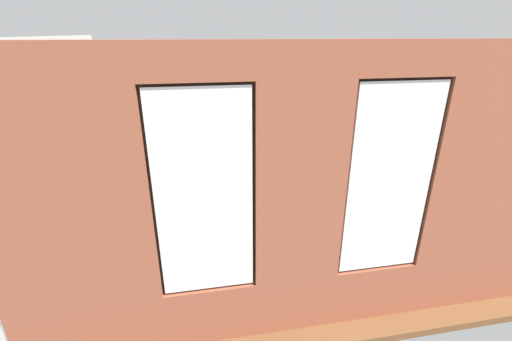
{
  "coord_description": "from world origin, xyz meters",
  "views": [
    {
      "loc": [
        1.02,
        5.74,
        3.29
      ],
      "look_at": [
        0.02,
        0.4,
        1.09
      ],
      "focal_mm": 24.0,
      "sensor_mm": 36.0,
      "label": 1
    }
  ],
  "objects_px": {
    "remote_black": "(247,189)",
    "potted_plant_corner_far_left": "(455,242)",
    "potted_plant_foreground_right": "(132,150)",
    "potted_plant_corner_near_left": "(337,146)",
    "table_plant_small": "(266,181)",
    "remote_silver": "(236,188)",
    "potted_plant_between_couches": "(323,240)",
    "potted_plant_mid_room_small": "(274,175)",
    "tv_flatscreen": "(92,191)",
    "potted_plant_by_left_couch": "(328,165)",
    "potted_plant_beside_window_right": "(83,272)",
    "couch_left": "(372,192)",
    "coffee_table": "(247,192)",
    "couch_by_window": "(226,274)",
    "media_console": "(99,223)",
    "remote_gray": "(253,191)",
    "cup_ceramic": "(224,192)",
    "potted_plant_near_tv": "(119,236)"
  },
  "relations": [
    {
      "from": "potted_plant_by_left_couch",
      "to": "potted_plant_beside_window_right",
      "type": "relative_size",
      "value": 0.45
    },
    {
      "from": "remote_black",
      "to": "potted_plant_between_couches",
      "type": "xyz_separation_m",
      "value": [
        -0.68,
        2.31,
        0.24
      ]
    },
    {
      "from": "couch_left",
      "to": "table_plant_small",
      "type": "height_order",
      "value": "couch_left"
    },
    {
      "from": "potted_plant_foreground_right",
      "to": "potted_plant_corner_near_left",
      "type": "height_order",
      "value": "potted_plant_foreground_right"
    },
    {
      "from": "couch_left",
      "to": "remote_gray",
      "type": "bearing_deg",
      "value": -94.43
    },
    {
      "from": "couch_by_window",
      "to": "remote_silver",
      "type": "distance_m",
      "value": 2.51
    },
    {
      "from": "remote_black",
      "to": "potted_plant_corner_far_left",
      "type": "relative_size",
      "value": 0.14
    },
    {
      "from": "potted_plant_corner_near_left",
      "to": "potted_plant_mid_room_small",
      "type": "height_order",
      "value": "potted_plant_corner_near_left"
    },
    {
      "from": "remote_silver",
      "to": "potted_plant_between_couches",
      "type": "relative_size",
      "value": 0.15
    },
    {
      "from": "cup_ceramic",
      "to": "potted_plant_foreground_right",
      "type": "bearing_deg",
      "value": -44.31
    },
    {
      "from": "remote_gray",
      "to": "potted_plant_corner_near_left",
      "type": "height_order",
      "value": "potted_plant_corner_near_left"
    },
    {
      "from": "cup_ceramic",
      "to": "potted_plant_by_left_couch",
      "type": "height_order",
      "value": "potted_plant_by_left_couch"
    },
    {
      "from": "couch_by_window",
      "to": "couch_left",
      "type": "relative_size",
      "value": 1.0
    },
    {
      "from": "remote_gray",
      "to": "potted_plant_mid_room_small",
      "type": "bearing_deg",
      "value": -162.49
    },
    {
      "from": "potted_plant_between_couches",
      "to": "potted_plant_near_tv",
      "type": "height_order",
      "value": "potted_plant_between_couches"
    },
    {
      "from": "cup_ceramic",
      "to": "remote_black",
      "type": "xyz_separation_m",
      "value": [
        -0.46,
        -0.11,
        -0.03
      ]
    },
    {
      "from": "potted_plant_corner_near_left",
      "to": "potted_plant_mid_room_small",
      "type": "distance_m",
      "value": 2.18
    },
    {
      "from": "potted_plant_corner_near_left",
      "to": "potted_plant_beside_window_right",
      "type": "height_order",
      "value": "potted_plant_beside_window_right"
    },
    {
      "from": "tv_flatscreen",
      "to": "potted_plant_corner_near_left",
      "type": "xyz_separation_m",
      "value": [
        -5.29,
        -2.32,
        -0.27
      ]
    },
    {
      "from": "tv_flatscreen",
      "to": "potted_plant_by_left_couch",
      "type": "height_order",
      "value": "tv_flatscreen"
    },
    {
      "from": "potted_plant_by_left_couch",
      "to": "tv_flatscreen",
      "type": "bearing_deg",
      "value": 17.06
    },
    {
      "from": "potted_plant_by_left_couch",
      "to": "potted_plant_between_couches",
      "type": "xyz_separation_m",
      "value": [
        1.39,
        3.25,
        0.24
      ]
    },
    {
      "from": "table_plant_small",
      "to": "potted_plant_beside_window_right",
      "type": "bearing_deg",
      "value": 43.55
    },
    {
      "from": "table_plant_small",
      "to": "remote_silver",
      "type": "bearing_deg",
      "value": 3.47
    },
    {
      "from": "coffee_table",
      "to": "tv_flatscreen",
      "type": "relative_size",
      "value": 1.36
    },
    {
      "from": "potted_plant_foreground_right",
      "to": "table_plant_small",
      "type": "bearing_deg",
      "value": 149.87
    },
    {
      "from": "media_console",
      "to": "tv_flatscreen",
      "type": "xyz_separation_m",
      "value": [
        0.0,
        -0.0,
        0.62
      ]
    },
    {
      "from": "tv_flatscreen",
      "to": "potted_plant_beside_window_right",
      "type": "xyz_separation_m",
      "value": [
        -0.34,
        1.96,
        -0.16
      ]
    },
    {
      "from": "remote_silver",
      "to": "potted_plant_beside_window_right",
      "type": "relative_size",
      "value": 0.12
    },
    {
      "from": "potted_plant_between_couches",
      "to": "potted_plant_beside_window_right",
      "type": "distance_m",
      "value": 3.01
    },
    {
      "from": "table_plant_small",
      "to": "potted_plant_corner_far_left",
      "type": "xyz_separation_m",
      "value": [
        -2.21,
        2.61,
        -0.01
      ]
    },
    {
      "from": "potted_plant_corner_near_left",
      "to": "potted_plant_near_tv",
      "type": "distance_m",
      "value": 5.8
    },
    {
      "from": "tv_flatscreen",
      "to": "potted_plant_near_tv",
      "type": "relative_size",
      "value": 1.31
    },
    {
      "from": "coffee_table",
      "to": "remote_silver",
      "type": "distance_m",
      "value": 0.22
    },
    {
      "from": "coffee_table",
      "to": "remote_silver",
      "type": "xyz_separation_m",
      "value": [
        0.19,
        -0.09,
        0.06
      ]
    },
    {
      "from": "tv_flatscreen",
      "to": "media_console",
      "type": "bearing_deg",
      "value": 90.0
    },
    {
      "from": "couch_left",
      "to": "potted_plant_foreground_right",
      "type": "height_order",
      "value": "potted_plant_foreground_right"
    },
    {
      "from": "table_plant_small",
      "to": "potted_plant_foreground_right",
      "type": "distance_m",
      "value": 3.24
    },
    {
      "from": "couch_left",
      "to": "potted_plant_beside_window_right",
      "type": "height_order",
      "value": "potted_plant_beside_window_right"
    },
    {
      "from": "remote_black",
      "to": "tv_flatscreen",
      "type": "xyz_separation_m",
      "value": [
        2.66,
        0.52,
        0.44
      ]
    },
    {
      "from": "couch_left",
      "to": "potted_plant_by_left_couch",
      "type": "distance_m",
      "value": 1.38
    },
    {
      "from": "coffee_table",
      "to": "potted_plant_by_left_couch",
      "type": "distance_m",
      "value": 2.28
    },
    {
      "from": "media_console",
      "to": "potted_plant_beside_window_right",
      "type": "bearing_deg",
      "value": 99.78
    },
    {
      "from": "couch_by_window",
      "to": "potted_plant_foreground_right",
      "type": "bearing_deg",
      "value": -67.4
    },
    {
      "from": "potted_plant_mid_room_small",
      "to": "remote_gray",
      "type": "bearing_deg",
      "value": 54.16
    },
    {
      "from": "remote_silver",
      "to": "potted_plant_between_couches",
      "type": "height_order",
      "value": "potted_plant_between_couches"
    },
    {
      "from": "remote_silver",
      "to": "potted_plant_mid_room_small",
      "type": "bearing_deg",
      "value": -5.87
    },
    {
      "from": "coffee_table",
      "to": "potted_plant_corner_near_left",
      "type": "relative_size",
      "value": 1.38
    },
    {
      "from": "couch_left",
      "to": "coffee_table",
      "type": "distance_m",
      "value": 2.5
    },
    {
      "from": "couch_left",
      "to": "tv_flatscreen",
      "type": "distance_m",
      "value": 5.16
    }
  ]
}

